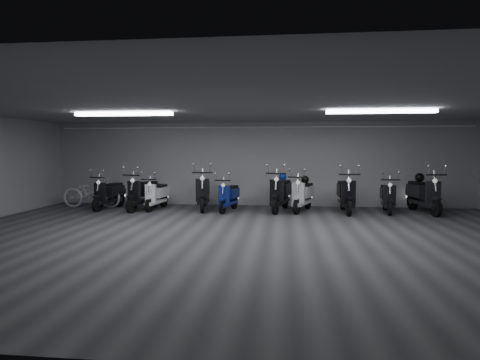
# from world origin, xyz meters

# --- Properties ---
(floor) EXTENTS (14.00, 10.00, 0.01)m
(floor) POSITION_xyz_m (0.00, 0.00, -0.01)
(floor) COLOR #37373A
(floor) RESTS_ON ground
(ceiling) EXTENTS (14.00, 10.00, 0.01)m
(ceiling) POSITION_xyz_m (0.00, 0.00, 2.80)
(ceiling) COLOR gray
(ceiling) RESTS_ON ground
(back_wall) EXTENTS (14.00, 0.01, 2.80)m
(back_wall) POSITION_xyz_m (0.00, 5.00, 1.40)
(back_wall) COLOR #9A9A9C
(back_wall) RESTS_ON ground
(front_wall) EXTENTS (14.00, 0.01, 2.80)m
(front_wall) POSITION_xyz_m (0.00, -5.00, 1.40)
(front_wall) COLOR #9A9A9C
(front_wall) RESTS_ON ground
(fluor_strip_left) EXTENTS (2.40, 0.18, 0.08)m
(fluor_strip_left) POSITION_xyz_m (-3.00, 1.00, 2.74)
(fluor_strip_left) COLOR white
(fluor_strip_left) RESTS_ON ceiling
(fluor_strip_right) EXTENTS (2.40, 0.18, 0.08)m
(fluor_strip_right) POSITION_xyz_m (3.00, 1.00, 2.74)
(fluor_strip_right) COLOR white
(fluor_strip_right) RESTS_ON ceiling
(conduit) EXTENTS (13.60, 0.05, 0.05)m
(conduit) POSITION_xyz_m (0.00, 4.92, 2.62)
(conduit) COLOR white
(conduit) RESTS_ON back_wall
(scooter_0) EXTENTS (0.88, 1.82, 1.30)m
(scooter_0) POSITION_xyz_m (-4.63, 3.61, 0.65)
(scooter_0) COLOR black
(scooter_0) RESTS_ON floor
(scooter_1) EXTENTS (1.02, 1.97, 1.40)m
(scooter_1) POSITION_xyz_m (-3.50, 3.55, 0.70)
(scooter_1) COLOR black
(scooter_1) RESTS_ON floor
(scooter_2) EXTENTS (0.72, 1.70, 1.23)m
(scooter_2) POSITION_xyz_m (-3.11, 3.69, 0.61)
(scooter_2) COLOR white
(scooter_2) RESTS_ON floor
(scooter_3) EXTENTS (0.97, 2.08, 1.49)m
(scooter_3) POSITION_xyz_m (-1.65, 3.86, 0.75)
(scooter_3) COLOR black
(scooter_3) RESTS_ON floor
(scooter_4) EXTENTS (0.87, 1.72, 1.22)m
(scooter_4) POSITION_xyz_m (-0.82, 3.62, 0.61)
(scooter_4) COLOR navy
(scooter_4) RESTS_ON floor
(scooter_5) EXTENTS (1.08, 2.09, 1.48)m
(scooter_5) POSITION_xyz_m (0.76, 3.82, 0.74)
(scooter_5) COLOR black
(scooter_5) RESTS_ON floor
(scooter_6) EXTENTS (1.15, 1.91, 1.35)m
(scooter_6) POSITION_xyz_m (1.43, 3.81, 0.67)
(scooter_6) COLOR silver
(scooter_6) RESTS_ON floor
(scooter_7) EXTENTS (0.69, 1.99, 1.47)m
(scooter_7) POSITION_xyz_m (2.70, 3.73, 0.74)
(scooter_7) COLOR black
(scooter_7) RESTS_ON floor
(scooter_8) EXTENTS (0.79, 1.78, 1.28)m
(scooter_8) POSITION_xyz_m (3.93, 3.85, 0.64)
(scooter_8) COLOR black
(scooter_8) RESTS_ON floor
(scooter_9) EXTENTS (0.98, 2.05, 1.47)m
(scooter_9) POSITION_xyz_m (4.97, 3.88, 0.73)
(scooter_9) COLOR black
(scooter_9) RESTS_ON floor
(bicycle) EXTENTS (1.90, 0.71, 1.22)m
(bicycle) POSITION_xyz_m (-5.33, 3.88, 0.61)
(bicycle) COLOR white
(bicycle) RESTS_ON floor
(helmet_0) EXTENTS (0.24, 0.24, 0.24)m
(helmet_0) POSITION_xyz_m (1.51, 4.05, 0.96)
(helmet_0) COLOR black
(helmet_0) RESTS_ON scooter_6
(helmet_1) EXTENTS (0.27, 0.27, 0.27)m
(helmet_1) POSITION_xyz_m (4.93, 4.15, 1.04)
(helmet_1) COLOR black
(helmet_1) RESTS_ON scooter_9
(helmet_2) EXTENTS (0.24, 0.24, 0.24)m
(helmet_2) POSITION_xyz_m (0.82, 4.09, 1.04)
(helmet_2) COLOR navy
(helmet_2) RESTS_ON scooter_5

